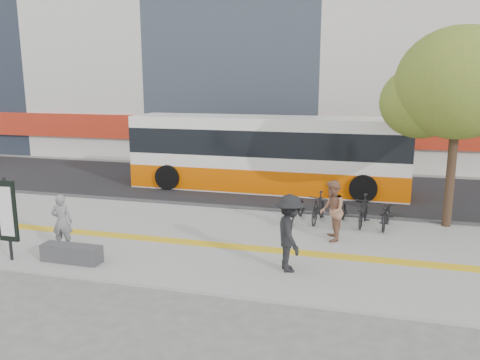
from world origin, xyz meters
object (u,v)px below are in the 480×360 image
(bench, at_px, (72,253))
(pedestrian_tan, at_px, (332,211))
(signboard, at_px, (7,212))
(bus, at_px, (267,155))
(pedestrian_dark, at_px, (290,233))
(seated_woman, at_px, (62,222))
(street_tree, at_px, (457,86))

(bench, bearing_deg, pedestrian_tan, 28.85)
(signboard, xyz_separation_m, bus, (4.65, 10.01, 0.16))
(pedestrian_dark, bearing_deg, signboard, 77.16)
(bench, height_order, pedestrian_tan, pedestrian_tan)
(signboard, relative_size, bus, 0.19)
(bus, distance_m, pedestrian_dark, 9.13)
(seated_woman, bearing_deg, bus, -127.99)
(pedestrian_tan, bearing_deg, pedestrian_dark, -25.66)
(pedestrian_tan, relative_size, pedestrian_dark, 0.93)
(street_tree, distance_m, pedestrian_dark, 7.50)
(pedestrian_tan, bearing_deg, bench, -69.21)
(pedestrian_dark, bearing_deg, bus, -6.97)
(signboard, xyz_separation_m, pedestrian_dark, (7.11, 1.23, -0.33))
(bus, xyz_separation_m, pedestrian_tan, (3.28, -6.21, -0.55))
(bus, relative_size, pedestrian_tan, 6.54)
(bus, bearing_deg, pedestrian_dark, -74.32)
(signboard, relative_size, pedestrian_tan, 1.23)
(bench, height_order, seated_woman, seated_woman)
(seated_woman, distance_m, pedestrian_tan, 7.62)
(street_tree, xyz_separation_m, pedestrian_dark, (-4.27, -5.10, -3.48))
(signboard, distance_m, bus, 11.04)
(bench, relative_size, seated_woman, 1.03)
(street_tree, xyz_separation_m, seated_woman, (-10.58, -5.23, -3.65))
(street_tree, relative_size, bus, 0.54)
(bench, relative_size, signboard, 0.73)
(bus, relative_size, seated_woman, 7.49)
(signboard, distance_m, pedestrian_dark, 7.23)
(signboard, distance_m, street_tree, 13.40)
(seated_woman, bearing_deg, pedestrian_dark, 166.61)
(signboard, relative_size, seated_woman, 1.41)
(street_tree, bearing_deg, pedestrian_dark, -129.92)
(street_tree, distance_m, pedestrian_tan, 5.56)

